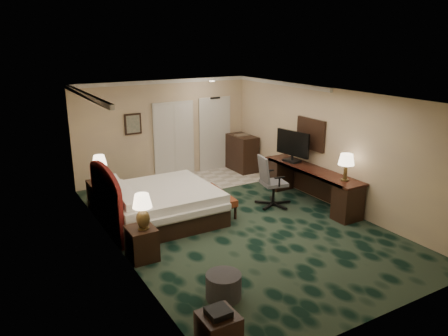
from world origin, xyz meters
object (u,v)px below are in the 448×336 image
desk_chair (274,181)px  minibar (242,153)px  desk (311,186)px  ottoman (224,286)px  tv (293,146)px  side_table (218,332)px  bed (161,205)px  lamp_near (143,212)px  nightstand_far (101,195)px  lamp_far (100,169)px  bed_bench (215,202)px  nightstand_near (142,243)px

desk_chair → minibar: desk_chair is taller
desk → ottoman: bearing=-147.6°
desk → tv: tv is taller
side_table → bed: bearing=77.1°
side_table → lamp_near: bearing=89.4°
bed → ottoman: bed is taller
desk → minibar: size_ratio=2.74×
ottoman → side_table: 1.15m
nightstand_far → desk: bearing=-25.7°
ottoman → side_table: (-0.63, -0.96, 0.06)m
ottoman → tv: (3.77, 3.12, 1.02)m
lamp_far → bed_bench: size_ratio=0.46×
side_table → desk_chair: (3.53, 3.64, 0.35)m
bed → bed_bench: (1.22, -0.16, -0.12)m
desk → minibar: (0.00, 3.03, 0.11)m
lamp_near → bed_bench: 2.59m
bed → lamp_near: bearing=-122.3°
nightstand_near → desk: desk is taller
ottoman → desk_chair: bearing=42.7°
ottoman → desk: (3.78, 2.40, 0.22)m
bed_bench → lamp_near: bearing=-144.8°
nightstand_far → bed_bench: bearing=-34.7°
lamp_far → minibar: lamp_far is taller
minibar → lamp_near: bearing=-139.8°
bed → minibar: bearing=33.0°
bed_bench → desk: 2.34m
desk_chair → ottoman: bearing=-125.9°
bed_bench → side_table: side_table is taller
desk_chair → nightstand_far: bearing=163.9°
lamp_near → bed_bench: lamp_near is taller
bed_bench → desk: size_ratio=0.47×
bed_bench → ottoman: 3.39m
lamp_far → bed_bench: (2.13, -1.47, -0.73)m
nightstand_near → ottoman: 1.89m
nightstand_near → minibar: bearing=39.6°
bed_bench → tv: tv is taller
side_table → ottoman: bearing=56.6°
lamp_near → side_table: lamp_near is taller
nightstand_near → lamp_near: bearing=-57.0°
lamp_far → side_table: (-0.04, -5.45, -0.70)m
tv → minibar: (0.01, 2.31, -0.69)m
nightstand_near → lamp_far: bearing=89.1°
bed_bench → tv: (2.24, 0.10, 0.99)m
nightstand_near → bed_bench: 2.50m
nightstand_far → lamp_near: bearing=-89.8°
bed_bench → nightstand_far: bearing=149.3°
nightstand_far → lamp_near: (0.01, -2.78, 0.59)m
bed → lamp_near: (-0.92, -1.46, 0.56)m
lamp_near → side_table: size_ratio=1.27×
side_table → tv: tv is taller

